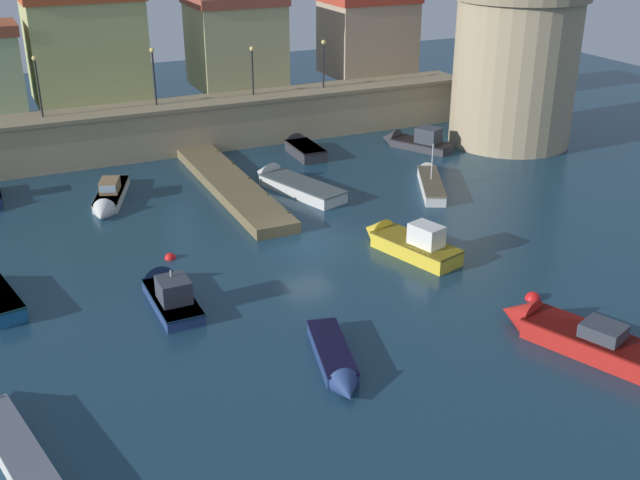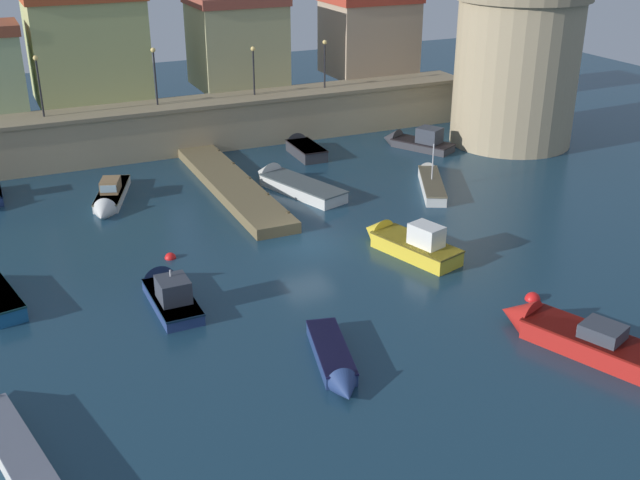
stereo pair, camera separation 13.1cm
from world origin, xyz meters
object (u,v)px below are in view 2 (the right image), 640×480
object	(u,v)px
moored_boat_5	(405,241)
mooring_buoy_0	(532,300)
fortress_tower	(516,67)
mooring_buoy_1	(170,258)
moored_boat_8	(335,363)
moored_boat_9	(414,141)
moored_boat_11	(290,183)
moored_boat_1	(430,180)
moored_boat_7	(9,439)
moored_boat_4	(167,290)
moored_boat_6	(302,148)
quay_lamp_2	(253,63)
moored_boat_0	(109,198)
quay_lamp_0	(38,77)
quay_lamp_1	(154,68)
moored_boat_2	(570,334)
quay_lamp_3	(325,56)

from	to	relation	value
moored_boat_5	mooring_buoy_0	world-z (taller)	moored_boat_5
fortress_tower	mooring_buoy_1	xyz separation A→B (m)	(-27.12, -9.16, -5.39)
moored_boat_8	moored_boat_9	size ratio (longest dim) A/B	0.97
moored_boat_9	moored_boat_11	world-z (taller)	moored_boat_9
moored_boat_11	moored_boat_1	bearing A→B (deg)	-128.86
moored_boat_5	moored_boat_7	xyz separation A→B (m)	(-19.02, -7.79, -0.16)
moored_boat_4	moored_boat_6	xyz separation A→B (m)	(13.72, 16.95, -0.03)
quay_lamp_2	moored_boat_8	distance (m)	30.59
quay_lamp_2	moored_boat_9	distance (m)	12.45
quay_lamp_2	moored_boat_11	distance (m)	11.74
moored_boat_0	moored_boat_5	xyz separation A→B (m)	(12.08, -12.63, 0.18)
quay_lamp_0	moored_boat_8	distance (m)	30.40
quay_lamp_0	moored_boat_4	size ratio (longest dim) A/B	0.71
quay_lamp_1	moored_boat_1	world-z (taller)	quay_lamp_1
moored_boat_2	moored_boat_8	distance (m)	9.37
moored_boat_0	mooring_buoy_1	distance (m)	8.67
quay_lamp_1	mooring_buoy_1	distance (m)	18.41
quay_lamp_2	moored_boat_4	world-z (taller)	quay_lamp_2
moored_boat_2	moored_boat_7	xyz separation A→B (m)	(-20.44, 2.45, -0.10)
fortress_tower	moored_boat_6	size ratio (longest dim) A/B	2.31
moored_boat_0	quay_lamp_3	bearing A→B (deg)	135.55
quay_lamp_1	moored_boat_7	xyz separation A→B (m)	(-12.05, -28.91, -5.43)
moored_boat_11	quay_lamp_3	bearing A→B (deg)	-52.54
fortress_tower	moored_boat_4	size ratio (longest dim) A/B	1.97
moored_boat_0	moored_boat_7	xyz separation A→B (m)	(-6.94, -20.43, 0.02)
moored_boat_0	moored_boat_7	distance (m)	21.58
quay_lamp_2	quay_lamp_3	distance (m)	5.46
quay_lamp_0	quay_lamp_3	size ratio (longest dim) A/B	1.12
quay_lamp_3	moored_boat_4	bearing A→B (deg)	-129.34
moored_boat_11	moored_boat_4	bearing A→B (deg)	118.49
fortress_tower	moored_boat_7	size ratio (longest dim) A/B	1.50
quay_lamp_0	moored_boat_6	xyz separation A→B (m)	(16.05, -4.22, -5.44)
moored_boat_7	moored_boat_4	bearing A→B (deg)	-54.58
fortress_tower	moored_boat_4	bearing A→B (deg)	-154.85
quay_lamp_3	moored_boat_2	bearing A→B (deg)	-97.24
moored_boat_6	mooring_buoy_0	world-z (taller)	moored_boat_6
fortress_tower	mooring_buoy_0	distance (m)	24.83
moored_boat_8	fortress_tower	bearing A→B (deg)	145.18
quay_lamp_0	moored_boat_7	world-z (taller)	quay_lamp_0
moored_boat_6	moored_boat_11	distance (m)	7.11
moored_boat_2	moored_boat_4	xyz separation A→B (m)	(-13.36, 10.19, -0.05)
quay_lamp_0	moored_boat_4	world-z (taller)	quay_lamp_0
moored_boat_1	moored_boat_8	xyz separation A→B (m)	(-13.95, -15.72, -0.05)
moored_boat_0	moored_boat_6	distance (m)	14.50
moored_boat_7	moored_boat_5	bearing A→B (deg)	-79.87
quay_lamp_1	moored_boat_8	distance (m)	29.68
quay_lamp_0	moored_boat_11	world-z (taller)	quay_lamp_0
quay_lamp_1	quay_lamp_2	size ratio (longest dim) A/B	1.13
fortress_tower	quay_lamp_0	world-z (taller)	fortress_tower
quay_lamp_1	moored_boat_1	xyz separation A→B (m)	(13.24, -13.44, -5.47)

